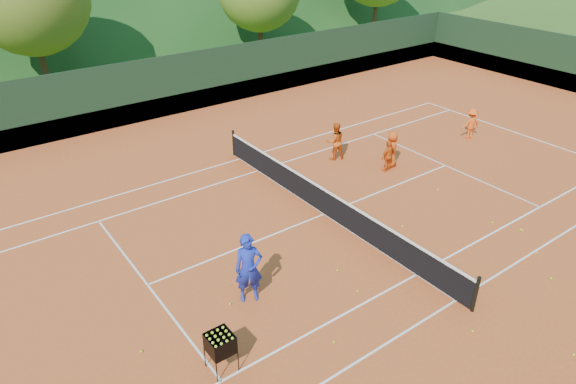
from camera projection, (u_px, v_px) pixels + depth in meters
ground at (324, 214)px, 17.57m from camera, size 400.00×400.00×0.00m
clay_court at (325, 214)px, 17.57m from camera, size 40.00×24.00×0.02m
coach at (249, 268)px, 13.28m from camera, size 0.86×0.73×2.00m
student_a at (335, 141)px, 21.07m from camera, size 0.91×0.79×1.58m
student_b at (388, 156)px, 20.14m from camera, size 0.79×0.40×1.30m
student_c at (392, 149)px, 20.50m from camera, size 0.86×0.73×1.49m
student_d at (471, 124)px, 23.04m from camera, size 1.01×0.75×1.40m
tennis_ball_0 at (402, 226)px, 16.83m from camera, size 0.07×0.07×0.07m
tennis_ball_3 at (338, 270)px, 14.77m from camera, size 0.07×0.07×0.07m
tennis_ball_4 at (473, 331)px, 12.65m from camera, size 0.07×0.07×0.07m
tennis_ball_5 at (551, 278)px, 14.45m from camera, size 0.07×0.07×0.07m
tennis_ball_6 at (537, 252)px, 15.55m from camera, size 0.07×0.07×0.07m
tennis_ball_7 at (493, 223)px, 17.01m from camera, size 0.07×0.07×0.07m
tennis_ball_8 at (334, 342)px, 12.33m from camera, size 0.07×0.07×0.07m
tennis_ball_10 at (522, 230)px, 16.61m from camera, size 0.07×0.07×0.07m
tennis_ball_11 at (574, 355)px, 11.98m from camera, size 0.07×0.07×0.07m
tennis_ball_12 at (358, 291)px, 13.97m from camera, size 0.07×0.07×0.07m
tennis_ball_13 at (414, 248)px, 15.77m from camera, size 0.07×0.07×0.07m
tennis_ball_14 at (141, 351)px, 12.08m from camera, size 0.07×0.07×0.07m
tennis_ball_17 at (438, 190)px, 19.00m from camera, size 0.07×0.07×0.07m
tennis_ball_18 at (230, 304)px, 13.52m from camera, size 0.07×0.07×0.07m
tennis_ball_19 at (520, 230)px, 16.65m from camera, size 0.07×0.07×0.07m
court_lines at (325, 214)px, 17.56m from camera, size 23.83×11.03×0.00m
tennis_net at (325, 201)px, 17.32m from camera, size 0.10×12.07×1.10m
perimeter_fence at (326, 182)px, 16.96m from camera, size 40.40×24.24×3.00m
ball_hopper at (220, 344)px, 11.31m from camera, size 0.57×0.57×1.00m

